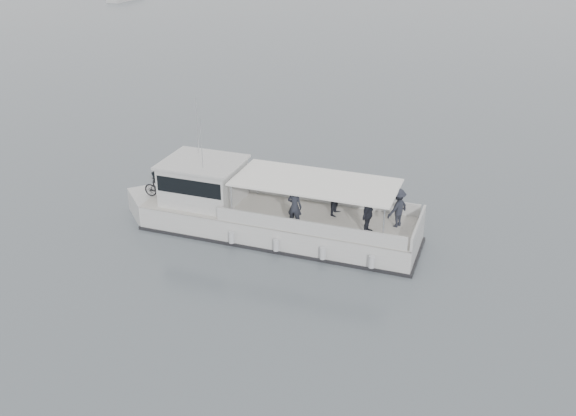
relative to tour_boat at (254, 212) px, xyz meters
The scene contains 2 objects.
ground 4.74m from the tour_boat, 31.82° to the left, with size 1400.00×1400.00×0.00m, color #525A61.
tour_boat is the anchor object (origin of this frame).
Camera 1 is at (13.74, -24.41, 14.75)m, focal length 40.00 mm.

